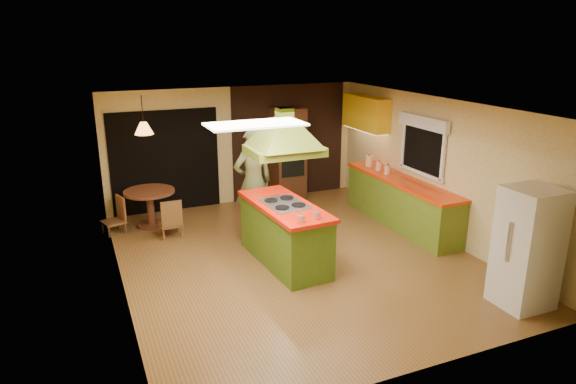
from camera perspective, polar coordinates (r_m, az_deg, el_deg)
name	(u,v)px	position (r m, az deg, el deg)	size (l,w,h in m)	color
ground	(296,257)	(8.57, 0.95, -7.28)	(6.50, 6.50, 0.00)	brown
room_walls	(297,185)	(8.13, 0.99, 0.76)	(5.50, 6.50, 6.50)	beige
ceiling_plane	(297,106)	(7.87, 1.04, 9.52)	(6.50, 6.50, 0.00)	silver
brick_panel	(289,141)	(11.49, 0.12, 5.66)	(2.64, 0.03, 2.50)	#381E14
nook_opening	(165,162)	(10.78, -13.46, 3.31)	(2.20, 0.03, 2.10)	black
right_counter	(401,202)	(10.04, 12.42, -1.12)	(0.62, 3.05, 0.92)	olive
upper_cabinets	(366,113)	(11.07, 8.63, 8.70)	(0.34, 1.40, 0.70)	yellow
window_right	(423,136)	(9.71, 14.79, 6.07)	(0.12, 1.35, 1.06)	black
fluor_panel	(255,124)	(6.36, -3.64, 7.52)	(1.20, 0.60, 0.03)	white
kitchen_island	(285,233)	(8.21, -0.37, -4.59)	(0.93, 2.04, 1.01)	#4A6E1B
range_hood	(284,125)	(7.74, -0.39, 7.50)	(1.10, 0.79, 0.80)	olive
man	(253,182)	(9.23, -3.90, 1.08)	(0.72, 0.48, 1.99)	#545C30
refrigerator	(528,248)	(7.55, 25.09, -5.66)	(0.68, 0.64, 1.66)	silver
wall_oven	(288,155)	(11.22, -0.05, 4.18)	(0.70, 0.63, 2.04)	#4D2B18
dining_table	(150,201)	(10.10, -15.09, -0.99)	(0.95, 0.95, 0.72)	brown
chair_left	(113,216)	(9.99, -18.90, -2.50)	(0.37, 0.37, 0.68)	brown
chair_near	(170,217)	(9.57, -12.96, -2.75)	(0.39, 0.39, 0.72)	brown
pendant_lamp	(144,128)	(9.77, -15.73, 6.83)	(0.34, 0.34, 0.22)	#FF9E3F
canister_large	(369,161)	(10.74, 9.02, 3.42)	(0.15, 0.15, 0.22)	#FFF0CD
canister_medium	(388,170)	(10.20, 11.00, 2.44)	(0.12, 0.12, 0.17)	#FBE6CA
canister_small	(379,166)	(10.45, 10.06, 2.84)	(0.13, 0.13, 0.17)	#FFE7CD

